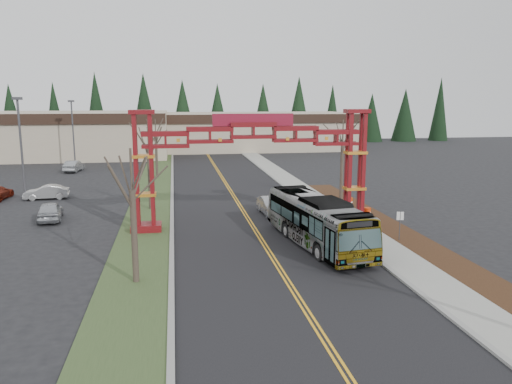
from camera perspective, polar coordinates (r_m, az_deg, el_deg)
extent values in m
plane|color=black|center=(21.70, 7.44, -15.88)|extent=(200.00, 200.00, 0.00)
cube|color=black|center=(44.99, -1.72, -1.80)|extent=(12.00, 110.00, 0.02)
cube|color=gold|center=(44.98, -1.87, -1.79)|extent=(0.12, 100.00, 0.01)
cube|color=gold|center=(45.01, -1.57, -1.78)|extent=(0.12, 100.00, 0.01)
cube|color=gray|center=(46.18, 5.87, -1.45)|extent=(0.30, 110.00, 0.15)
cube|color=gray|center=(46.57, 7.59, -1.39)|extent=(2.60, 110.00, 0.14)
cube|color=black|center=(34.11, 19.20, -6.35)|extent=(2.60, 50.00, 0.12)
cube|color=#354A25|center=(44.67, -11.95, -2.08)|extent=(4.00, 110.00, 0.08)
cube|color=gray|center=(44.61, -9.58, -1.97)|extent=(0.30, 110.00, 0.15)
cube|color=#620C0E|center=(37.81, -12.41, -3.99)|extent=(2.20, 1.60, 0.60)
cube|color=#620C0E|center=(36.67, -13.56, 2.37)|extent=(0.28, 0.28, 8.00)
cube|color=#620C0E|center=(36.61, -11.85, 2.43)|extent=(0.28, 0.28, 8.00)
cube|color=#620C0E|center=(37.36, -13.49, 2.52)|extent=(0.28, 0.28, 8.00)
cube|color=#620C0E|center=(37.30, -11.80, 2.57)|extent=(0.28, 0.28, 8.00)
cube|color=orange|center=(37.27, -12.57, -0.27)|extent=(1.60, 1.10, 0.22)
cube|color=orange|center=(36.86, -12.74, 4.01)|extent=(1.60, 1.10, 0.22)
cube|color=#620C0E|center=(36.65, -12.94, 8.91)|extent=(1.80, 1.20, 0.30)
cube|color=#620C0E|center=(40.18, 11.04, -3.08)|extent=(2.20, 1.60, 0.60)
cube|color=#620C0E|center=(38.89, 10.67, 2.93)|extent=(0.28, 0.28, 8.00)
cube|color=#620C0E|center=(39.28, 12.19, 2.95)|extent=(0.28, 0.28, 8.00)
cube|color=#620C0E|center=(39.54, 10.33, 3.07)|extent=(0.28, 0.28, 8.00)
cube|color=#620C0E|center=(39.93, 11.82, 3.09)|extent=(0.28, 0.28, 8.00)
cube|color=orange|center=(39.68, 11.16, 0.43)|extent=(1.60, 1.10, 0.22)
cube|color=orange|center=(39.29, 11.31, 4.46)|extent=(1.60, 1.10, 0.22)
cube|color=#620C0E|center=(39.09, 11.47, 9.05)|extent=(1.80, 1.20, 0.30)
cube|color=#620C0E|center=(37.09, -0.33, 7.26)|extent=(16.00, 0.90, 1.00)
cube|color=#620C0E|center=(37.15, -0.33, 5.87)|extent=(16.00, 0.90, 0.60)
cube|color=maroon|center=(37.06, -0.33, 8.26)|extent=(6.00, 0.25, 0.90)
cube|color=tan|center=(93.94, -24.38, 6.02)|extent=(46.00, 22.00, 7.50)
cube|color=black|center=(83.13, -26.49, 7.43)|extent=(46.00, 0.40, 1.60)
cube|color=tan|center=(100.02, -0.23, 7.03)|extent=(38.00, 20.00, 7.00)
cube|color=black|center=(89.93, 0.80, 8.35)|extent=(38.00, 0.40, 1.60)
cone|color=black|center=(115.21, -25.82, 7.95)|extent=(5.60, 5.60, 13.00)
cylinder|color=#382D26|center=(115.51, -25.60, 5.13)|extent=(0.80, 0.80, 1.60)
cone|color=black|center=(113.13, -21.65, 8.22)|extent=(5.60, 5.60, 13.00)
cylinder|color=#382D26|center=(113.43, -21.46, 5.35)|extent=(0.80, 0.80, 1.60)
cone|color=black|center=(111.66, -17.35, 8.46)|extent=(5.60, 5.60, 13.00)
cylinder|color=#382D26|center=(111.96, -17.19, 5.55)|extent=(0.80, 0.80, 1.60)
cone|color=black|center=(110.82, -12.94, 8.66)|extent=(5.60, 5.60, 13.00)
cylinder|color=#382D26|center=(111.13, -12.82, 5.72)|extent=(0.80, 0.80, 1.60)
cone|color=black|center=(110.63, -8.50, 8.81)|extent=(5.60, 5.60, 13.00)
cylinder|color=#382D26|center=(110.94, -8.42, 5.86)|extent=(0.80, 0.80, 1.60)
cone|color=black|center=(111.09, -4.06, 8.90)|extent=(5.60, 5.60, 13.00)
cylinder|color=#382D26|center=(111.40, -4.02, 5.97)|extent=(0.80, 0.80, 1.60)
cone|color=black|center=(112.20, 0.32, 8.94)|extent=(5.60, 5.60, 13.00)
cylinder|color=#382D26|center=(112.50, 0.32, 6.04)|extent=(0.80, 0.80, 1.60)
cone|color=black|center=(113.93, 4.59, 8.93)|extent=(5.60, 5.60, 13.00)
cylinder|color=#382D26|center=(114.23, 4.55, 6.07)|extent=(0.80, 0.80, 1.60)
cone|color=black|center=(116.26, 8.71, 8.88)|extent=(5.60, 5.60, 13.00)
cylinder|color=#382D26|center=(116.55, 8.63, 6.08)|extent=(0.80, 0.80, 1.60)
cone|color=black|center=(119.15, 12.65, 8.78)|extent=(5.60, 5.60, 13.00)
cylinder|color=#382D26|center=(119.44, 12.54, 6.05)|extent=(0.80, 0.80, 1.60)
cone|color=black|center=(122.57, 16.38, 8.66)|extent=(5.60, 5.60, 13.00)
cylinder|color=#382D26|center=(122.84, 16.24, 6.00)|extent=(0.80, 0.80, 1.60)
cone|color=black|center=(126.46, 19.90, 8.50)|extent=(5.60, 5.60, 13.00)
cylinder|color=#382D26|center=(126.73, 19.73, 5.93)|extent=(0.80, 0.80, 1.60)
imported|color=#96999D|center=(33.47, 6.97, -3.31)|extent=(4.47, 12.18, 3.31)
imported|color=#A5A8AD|center=(42.29, 1.77, -1.59)|extent=(1.91, 4.61, 1.48)
imported|color=#ABAEB3|center=(43.54, -22.48, -2.01)|extent=(2.44, 4.73, 1.54)
imported|color=#BDBDBD|center=(52.88, -22.83, -0.02)|extent=(4.30, 1.82, 1.38)
imported|color=#929599|center=(71.82, -20.11, 2.81)|extent=(2.12, 4.77, 1.52)
cylinder|color=#382D26|center=(27.00, -13.74, -5.04)|extent=(0.33, 0.33, 5.03)
cylinder|color=#382D26|center=(26.29, -14.07, 2.42)|extent=(0.12, 0.12, 2.27)
cylinder|color=#382D26|center=(44.78, -12.05, 1.46)|extent=(0.33, 0.33, 5.48)
cylinder|color=#382D26|center=(44.35, -12.23, 6.27)|extent=(0.12, 0.12, 2.26)
cylinder|color=#382D26|center=(63.06, -11.30, 3.95)|extent=(0.31, 0.31, 5.22)
cylinder|color=#382D26|center=(62.76, -11.42, 7.21)|extent=(0.12, 0.12, 2.16)
cylinder|color=#382D26|center=(48.53, 9.77, 2.31)|extent=(0.32, 0.32, 5.62)
cylinder|color=#382D26|center=(48.14, 9.91, 6.82)|extent=(0.12, 0.12, 2.23)
cylinder|color=#3F3F44|center=(52.32, -25.21, 4.25)|extent=(0.21, 0.21, 9.61)
cube|color=#3F3F44|center=(52.09, -25.64, 9.62)|extent=(0.85, 0.43, 0.27)
cylinder|color=#3F3F44|center=(75.84, -20.15, 6.13)|extent=(0.21, 0.21, 9.29)
cube|color=#3F3F44|center=(75.67, -20.38, 9.72)|extent=(0.83, 0.41, 0.26)
cylinder|color=#3F3F44|center=(35.57, 16.10, -3.84)|extent=(0.06, 0.06, 2.09)
cube|color=white|center=(35.39, 16.16, -2.64)|extent=(0.47, 0.12, 0.57)
cylinder|color=red|center=(39.50, 12.68, -3.15)|extent=(0.47, 0.47, 0.91)
cylinder|color=white|center=(39.47, 12.69, -2.95)|extent=(0.49, 0.49, 0.11)
cylinder|color=white|center=(39.54, 12.68, -3.34)|extent=(0.49, 0.49, 0.11)
cylinder|color=red|center=(41.07, 12.59, -2.51)|extent=(0.56, 0.56, 1.07)
cylinder|color=white|center=(41.03, 12.60, -2.29)|extent=(0.58, 0.58, 0.13)
cylinder|color=white|center=(41.11, 12.58, -2.72)|extent=(0.58, 0.58, 0.13)
cylinder|color=red|center=(44.94, 10.62, -1.32)|extent=(0.56, 0.56, 1.07)
cylinder|color=white|center=(44.90, 10.63, -1.11)|extent=(0.58, 0.58, 0.13)
cylinder|color=white|center=(44.97, 10.62, -1.51)|extent=(0.58, 0.58, 0.13)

